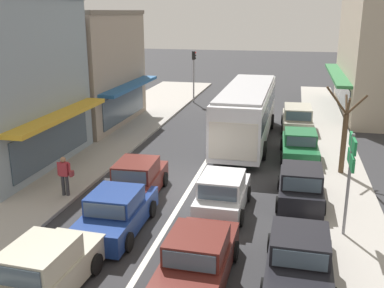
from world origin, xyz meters
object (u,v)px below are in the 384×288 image
(hatchback_behind_bus_near, at_px, (223,194))
(sedan_queue_far_back, at_px, (198,259))
(parked_sedan_kerb_third, at_px, (300,146))
(traffic_light_downstreet, at_px, (194,68))
(directional_road_sign, at_px, (351,161))
(street_tree_right, at_px, (344,136))
(parked_hatchback_kerb_second, at_px, (301,186))
(parked_sedan_kerb_front, at_px, (299,258))
(sedan_adjacent_lane_lead, at_px, (117,213))
(hatchback_queue_gap_filler, at_px, (138,179))
(pedestrian_with_handbag_near, at_px, (65,174))
(parked_wagon_kerb_rear, at_px, (297,119))
(city_bus, at_px, (247,110))
(hatchback_adjacent_lane_trail, at_px, (46,270))

(hatchback_behind_bus_near, xyz_separation_m, sedan_queue_far_back, (0.03, -4.63, -0.05))
(parked_sedan_kerb_third, distance_m, traffic_light_downstreet, 15.75)
(traffic_light_downstreet, bearing_deg, directional_road_sign, -65.13)
(street_tree_right, bearing_deg, parked_hatchback_kerb_second, -116.74)
(hatchback_behind_bus_near, bearing_deg, parked_sedan_kerb_front, -54.57)
(sedan_queue_far_back, height_order, parked_hatchback_kerb_second, parked_hatchback_kerb_second)
(sedan_adjacent_lane_lead, xyz_separation_m, parked_sedan_kerb_third, (6.16, 9.52, 0.00))
(hatchback_queue_gap_filler, relative_size, pedestrian_with_handbag_near, 2.32)
(sedan_adjacent_lane_lead, height_order, parked_sedan_kerb_third, same)
(hatchback_queue_gap_filler, bearing_deg, traffic_light_downstreet, 95.92)
(sedan_queue_far_back, relative_size, pedestrian_with_handbag_near, 2.59)
(parked_wagon_kerb_rear, distance_m, street_tree_right, 8.25)
(parked_sedan_kerb_front, distance_m, directional_road_sign, 3.79)
(sedan_adjacent_lane_lead, bearing_deg, hatchback_queue_gap_filler, 95.58)
(sedan_queue_far_back, xyz_separation_m, parked_wagon_kerb_rear, (2.67, 17.69, 0.08))
(hatchback_queue_gap_filler, relative_size, parked_hatchback_kerb_second, 1.02)
(parked_hatchback_kerb_second, xyz_separation_m, traffic_light_downstreet, (-8.50, 18.83, 2.15))
(parked_sedan_kerb_third, bearing_deg, pedestrian_with_handbag_near, -141.23)
(hatchback_queue_gap_filler, xyz_separation_m, parked_sedan_kerb_third, (6.46, 6.43, -0.05))
(parked_hatchback_kerb_second, xyz_separation_m, directional_road_sign, (1.42, -2.56, 1.99))
(parked_hatchback_kerb_second, bearing_deg, city_bus, 110.41)
(hatchback_behind_bus_near, relative_size, sedan_queue_far_back, 0.88)
(directional_road_sign, bearing_deg, city_bus, 112.55)
(sedan_queue_far_back, bearing_deg, hatchback_queue_gap_filler, 124.01)
(hatchback_queue_gap_filler, bearing_deg, hatchback_behind_bus_near, -12.18)
(city_bus, bearing_deg, parked_sedan_kerb_front, -77.67)
(hatchback_adjacent_lane_trail, relative_size, parked_hatchback_kerb_second, 1.02)
(hatchback_behind_bus_near, height_order, hatchback_adjacent_lane_trail, same)
(parked_sedan_kerb_front, xyz_separation_m, parked_wagon_kerb_rear, (-0.09, 16.99, 0.08))
(city_bus, xyz_separation_m, pedestrian_with_handbag_near, (-6.20, -9.77, -0.81))
(city_bus, xyz_separation_m, directional_road_sign, (4.44, -10.69, 0.82))
(parked_hatchback_kerb_second, xyz_separation_m, parked_sedan_kerb_third, (-0.02, 5.75, -0.05))
(sedan_adjacent_lane_lead, bearing_deg, pedestrian_with_handbag_near, 145.02)
(city_bus, distance_m, hatchback_behind_bus_near, 9.66)
(sedan_queue_far_back, bearing_deg, parked_sedan_kerb_front, 14.40)
(parked_sedan_kerb_third, relative_size, directional_road_sign, 1.18)
(hatchback_behind_bus_near, bearing_deg, city_bus, 90.98)
(street_tree_right, bearing_deg, city_bus, 137.68)
(hatchback_adjacent_lane_trail, relative_size, pedestrian_with_handbag_near, 2.31)
(hatchback_adjacent_lane_trail, relative_size, sedan_adjacent_lane_lead, 0.89)
(parked_sedan_kerb_front, distance_m, pedestrian_with_handbag_near, 9.89)
(city_bus, height_order, sedan_adjacent_lane_lead, city_bus)
(parked_wagon_kerb_rear, height_order, street_tree_right, street_tree_right)
(parked_sedan_kerb_third, bearing_deg, hatchback_behind_bus_near, -111.51)
(traffic_light_downstreet, bearing_deg, street_tree_right, -55.64)
(pedestrian_with_handbag_near, bearing_deg, parked_sedan_kerb_third, 38.77)
(parked_sedan_kerb_front, height_order, parked_wagon_kerb_rear, parked_wagon_kerb_rear)
(hatchback_queue_gap_filler, distance_m, directional_road_sign, 8.36)
(parked_hatchback_kerb_second, relative_size, directional_road_sign, 1.03)
(street_tree_right, xyz_separation_m, pedestrian_with_handbag_near, (-11.08, -5.33, -0.80))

